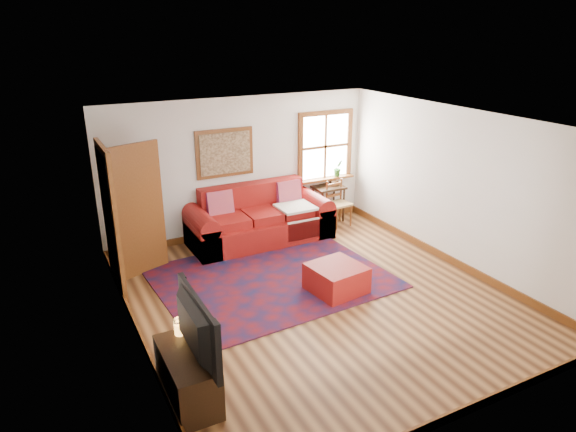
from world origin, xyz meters
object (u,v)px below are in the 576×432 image
side_table (329,192)px  media_cabinet (188,376)px  red_leather_sofa (259,223)px  ladder_back_chair (337,201)px  red_ottoman (336,279)px

side_table → media_cabinet: bearing=-136.8°
red_leather_sofa → ladder_back_chair: 1.66m
side_table → media_cabinet: 5.49m
side_table → media_cabinet: size_ratio=0.72×
red_leather_sofa → red_ottoman: 2.27m
red_ottoman → side_table: 2.92m
red_leather_sofa → media_cabinet: (-2.39, -3.49, -0.06)m
side_table → ladder_back_chair: size_ratio=0.81×
media_cabinet → red_ottoman: bearing=25.4°
red_leather_sofa → red_ottoman: size_ratio=3.53×
red_leather_sofa → ladder_back_chair: size_ratio=2.90×
red_leather_sofa → media_cabinet: red_leather_sofa is taller
red_ottoman → ladder_back_chair: size_ratio=0.82×
red_ottoman → ladder_back_chair: bearing=50.1°
red_ottoman → media_cabinet: (-2.58, -1.23, 0.07)m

